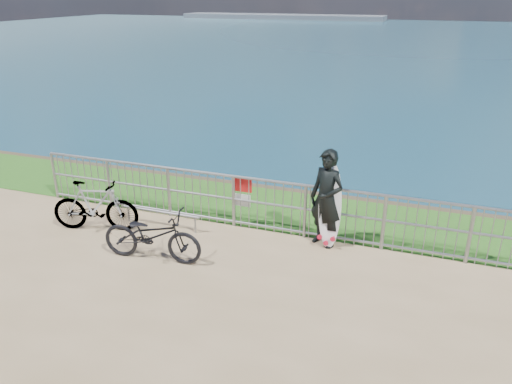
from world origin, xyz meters
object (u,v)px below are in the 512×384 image
at_px(bicycle_near, 152,235).
at_px(bicycle_far, 95,206).
at_px(surfboard, 330,209).
at_px(surfer, 326,199).

bearing_deg(bicycle_near, bicycle_far, 62.45).
xyz_separation_m(surfboard, bicycle_near, (-2.87, -1.62, -0.27)).
bearing_deg(surfboard, bicycle_near, -150.48).
relative_size(surfer, bicycle_far, 1.08).
height_order(surfboard, bicycle_near, surfboard).
bearing_deg(bicycle_near, surfer, -65.36).
bearing_deg(surfboard, bicycle_far, -168.40).
bearing_deg(bicycle_near, surfboard, -66.22).
bearing_deg(surfer, bicycle_far, -143.86).
bearing_deg(bicycle_far, surfer, -93.60).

